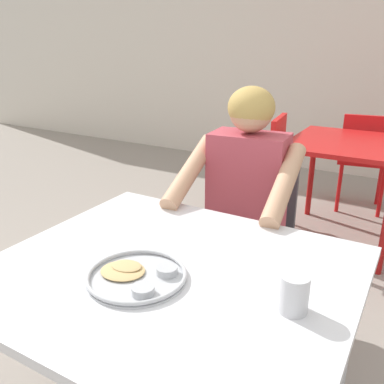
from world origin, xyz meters
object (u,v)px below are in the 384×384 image
object	(u,v)px
chair_foreground	(253,226)
diner_foreground	(241,198)
thali_tray	(137,275)
chair_red_far	(365,155)
table_background_red	(349,155)
table_foreground	(171,290)
chair_red_left	(261,164)
drinking_cup	(294,292)

from	to	relation	value
chair_foreground	diner_foreground	bearing A→B (deg)	-86.00
chair_foreground	thali_tray	bearing A→B (deg)	-87.75
chair_foreground	chair_red_far	distance (m)	1.76
chair_foreground	table_background_red	bearing A→B (deg)	77.53
table_foreground	diner_foreground	xyz separation A→B (m)	(-0.07, 0.69, 0.05)
diner_foreground	chair_red_left	distance (m)	1.34
table_background_red	chair_foreground	bearing A→B (deg)	-102.47
table_foreground	chair_foreground	world-z (taller)	chair_foreground
thali_tray	chair_red_left	distance (m)	2.10
table_foreground	drinking_cup	world-z (taller)	drinking_cup
drinking_cup	chair_red_far	xyz separation A→B (m)	(-0.20, 2.66, -0.30)
table_foreground	chair_red_left	world-z (taller)	chair_red_left
table_foreground	chair_red_left	size ratio (longest dim) A/B	1.23
chair_foreground	table_background_red	distance (m)	1.13
thali_tray	diner_foreground	bearing A→B (deg)	91.76
drinking_cup	diner_foreground	xyz separation A→B (m)	(-0.45, 0.70, -0.07)
table_background_red	chair_red_far	bearing A→B (deg)	87.64
chair_foreground	chair_red_left	size ratio (longest dim) A/B	0.96
table_foreground	thali_tray	distance (m)	0.14
drinking_cup	chair_red_far	distance (m)	2.68
thali_tray	drinking_cup	world-z (taller)	drinking_cup
chair_foreground	chair_red_far	world-z (taller)	chair_red_far
thali_tray	chair_red_far	size ratio (longest dim) A/B	0.34
chair_red_far	diner_foreground	bearing A→B (deg)	-97.38
table_foreground	table_background_red	distance (m)	2.01
drinking_cup	chair_foreground	bearing A→B (deg)	116.74
chair_foreground	chair_red_left	bearing A→B (deg)	109.42
chair_foreground	drinking_cup	bearing A→B (deg)	-63.26
thali_tray	table_background_red	size ratio (longest dim) A/B	0.34
table_foreground	thali_tray	world-z (taller)	thali_tray
table_background_red	chair_red_far	distance (m)	0.66
table_background_red	chair_red_far	size ratio (longest dim) A/B	1.00
drinking_cup	table_background_red	size ratio (longest dim) A/B	0.12
thali_tray	chair_red_left	size ratio (longest dim) A/B	0.33
drinking_cup	chair_red_far	world-z (taller)	drinking_cup
drinking_cup	thali_tray	bearing A→B (deg)	-169.57
chair_red_far	chair_foreground	bearing A→B (deg)	-98.79
chair_foreground	table_background_red	world-z (taller)	chair_foreground
diner_foreground	table_background_red	distance (m)	1.33
drinking_cup	diner_foreground	bearing A→B (deg)	122.56
drinking_cup	diner_foreground	size ratio (longest dim) A/B	0.08
table_background_red	chair_red_left	size ratio (longest dim) A/B	0.97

